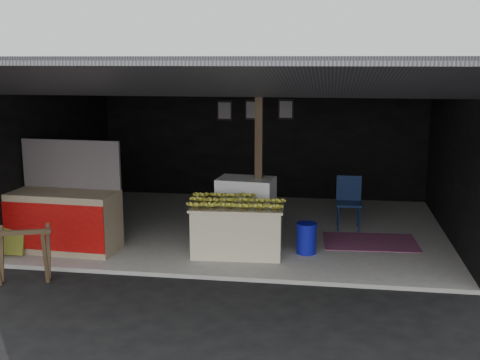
% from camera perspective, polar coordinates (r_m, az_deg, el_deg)
% --- Properties ---
extents(ground, '(80.00, 80.00, 0.00)m').
position_cam_1_polar(ground, '(8.37, -1.94, -9.50)').
color(ground, black).
rests_on(ground, ground).
extents(concrete_slab, '(7.00, 5.00, 0.06)m').
position_cam_1_polar(concrete_slab, '(10.70, 0.54, -4.62)').
color(concrete_slab, gray).
rests_on(concrete_slab, ground).
extents(shophouse, '(7.40, 7.29, 3.02)m').
position_cam_1_polar(shophouse, '(10.63, 0.81, 6.64)').
color(shophouse, black).
rests_on(shophouse, ground).
extents(banana_table, '(1.44, 0.94, 0.76)m').
position_cam_1_polar(banana_table, '(9.16, -0.24, -4.70)').
color(banana_table, beige).
rests_on(banana_table, concrete_slab).
extents(banana_pile, '(1.32, 0.84, 0.15)m').
position_cam_1_polar(banana_pile, '(9.05, -0.24, -1.93)').
color(banana_pile, gold).
rests_on(banana_pile, banana_table).
extents(white_crate, '(0.96, 0.70, 1.01)m').
position_cam_1_polar(white_crate, '(9.94, 0.57, -2.69)').
color(white_crate, white).
rests_on(white_crate, concrete_slab).
extents(neighbor_stall, '(1.67, 0.82, 1.69)m').
position_cam_1_polar(neighbor_stall, '(9.71, -16.28, -3.49)').
color(neighbor_stall, '#998466').
rests_on(neighbor_stall, concrete_slab).
extents(green_signboard, '(0.57, 0.26, 0.83)m').
position_cam_1_polar(green_signboard, '(9.81, -21.20, -4.15)').
color(green_signboard, black).
rests_on(green_signboard, concrete_slab).
extents(sawhorse, '(0.85, 0.84, 0.74)m').
position_cam_1_polar(sawhorse, '(8.62, -19.90, -6.25)').
color(sawhorse, '#503D28').
rests_on(sawhorse, ground).
extents(water_barrel, '(0.30, 0.30, 0.44)m').
position_cam_1_polar(water_barrel, '(9.28, 6.31, -5.60)').
color(water_barrel, '#0D1296').
rests_on(water_barrel, concrete_slab).
extents(plastic_chair, '(0.44, 0.44, 0.91)m').
position_cam_1_polar(plastic_chair, '(10.69, 10.28, -1.67)').
color(plastic_chair, '#0A183C').
rests_on(plastic_chair, concrete_slab).
extents(magenta_rug, '(1.55, 1.08, 0.01)m').
position_cam_1_polar(magenta_rug, '(10.05, 12.23, -5.75)').
color(magenta_rug, '#691755').
rests_on(magenta_rug, concrete_slab).
extents(picture_frames, '(1.62, 0.04, 0.46)m').
position_cam_1_polar(picture_frames, '(12.72, 1.36, 6.66)').
color(picture_frames, black).
rests_on(picture_frames, shophouse).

